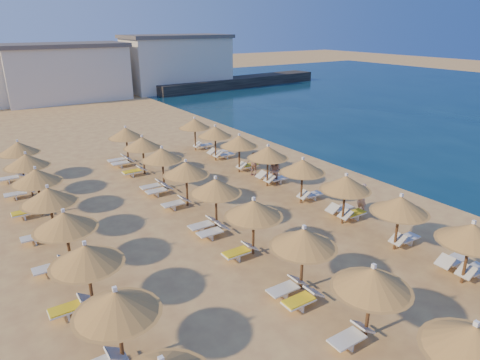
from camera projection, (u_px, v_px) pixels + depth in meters
ground at (276, 229)px, 21.53m from camera, size 220.00×220.00×0.00m
jetty at (239, 82)px, 69.04m from camera, size 30.25×6.94×1.50m
hotel_blocks at (77, 71)px, 57.40m from camera, size 46.94×9.79×8.10m
parasol_row_east at (323, 175)px, 22.65m from camera, size 2.61×31.71×2.75m
parasol_row_west at (233, 197)px, 19.73m from camera, size 2.61×31.71×2.75m
parasol_row_inland at (56, 208)px, 18.59m from camera, size 2.61×25.24×2.75m
loungers at (237, 226)px, 21.06m from camera, size 15.76×29.73×0.66m
beachgoer_b at (275, 171)px, 27.21m from camera, size 0.95×1.05×1.76m
beachgoer_c at (253, 164)px, 28.87m from camera, size 0.82×1.01×1.61m
beachgoer_a at (362, 199)px, 23.02m from camera, size 0.44×0.64×1.69m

